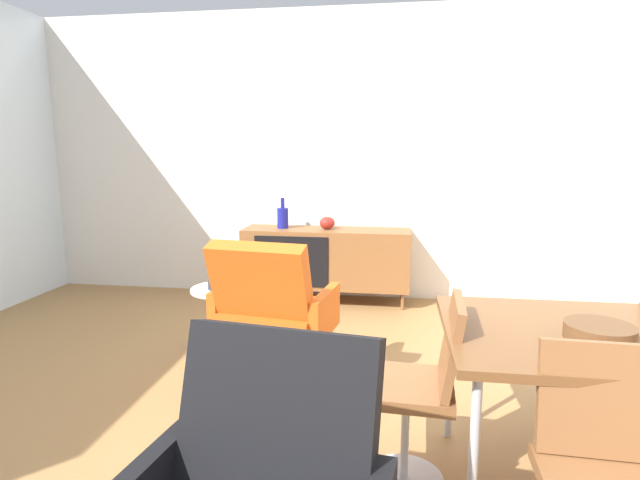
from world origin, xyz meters
TOP-DOWN VIEW (x-y plane):
  - ground_plane at (0.00, 0.00)m, footprint 8.32×8.32m
  - wall_back at (0.00, 2.60)m, footprint 6.80×0.12m
  - sideboard at (-0.20, 2.30)m, footprint 1.60×0.45m
  - vase_cobalt at (-0.62, 2.30)m, footprint 0.11×0.11m
  - vase_sculptural_dark at (-0.19, 2.30)m, footprint 0.15×0.15m
  - wooden_bowl_on_table at (1.25, -0.43)m, footprint 0.26×0.26m
  - dining_chair_near_window at (0.58, -0.36)m, footprint 0.45×0.42m
  - dining_chair_front_left at (1.13, -0.92)m, footprint 0.41×0.44m
  - lounge_chair_red at (-0.30, 0.53)m, footprint 0.79×0.73m
  - side_table_round at (-0.72, 0.82)m, footprint 0.44×0.44m
  - fruit_bowl at (-0.72, 0.82)m, footprint 0.20×0.20m

SIDE VIEW (x-z plane):
  - ground_plane at x=0.00m, z-range 0.00..0.00m
  - side_table_round at x=-0.72m, z-range 0.06..0.58m
  - sideboard at x=-0.20m, z-range 0.08..0.80m
  - lounge_chair_red at x=-0.30m, z-range -0.01..0.94m
  - dining_chair_near_window at x=0.58m, z-range 0.04..0.90m
  - dining_chair_front_left at x=1.13m, z-range 0.04..0.90m
  - fruit_bowl at x=-0.72m, z-range 0.51..0.62m
  - wooden_bowl_on_table at x=1.25m, z-range 0.74..0.80m
  - vase_sculptural_dark at x=-0.19m, z-range 0.72..0.84m
  - vase_cobalt at x=-0.62m, z-range 0.68..0.97m
  - wall_back at x=0.00m, z-range 0.00..2.80m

